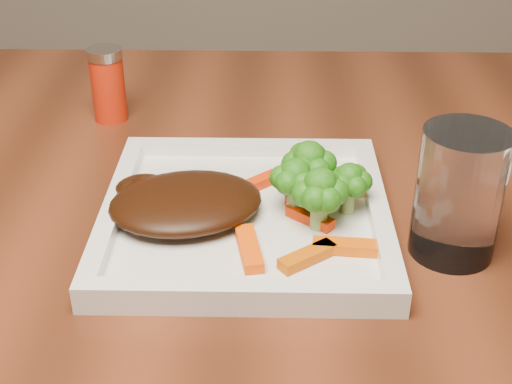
{
  "coord_description": "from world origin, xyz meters",
  "views": [
    {
      "loc": [
        0.13,
        -0.6,
        1.13
      ],
      "look_at": [
        0.12,
        -0.02,
        0.79
      ],
      "focal_mm": 50.0,
      "sensor_mm": 36.0,
      "label": 1
    }
  ],
  "objects_px": {
    "plate": "(246,220)",
    "steak": "(186,202)",
    "spice_shaker": "(108,85)",
    "drinking_glass": "(459,194)"
  },
  "relations": [
    {
      "from": "steak",
      "to": "drinking_glass",
      "type": "distance_m",
      "value": 0.25
    },
    {
      "from": "spice_shaker",
      "to": "drinking_glass",
      "type": "xyz_separation_m",
      "value": [
        0.36,
        -0.28,
        0.01
      ]
    },
    {
      "from": "steak",
      "to": "spice_shaker",
      "type": "relative_size",
      "value": 1.58
    },
    {
      "from": "spice_shaker",
      "to": "drinking_glass",
      "type": "bearing_deg",
      "value": -37.15
    },
    {
      "from": "steak",
      "to": "drinking_glass",
      "type": "bearing_deg",
      "value": -8.09
    },
    {
      "from": "steak",
      "to": "spice_shaker",
      "type": "bearing_deg",
      "value": 116.39
    },
    {
      "from": "steak",
      "to": "spice_shaker",
      "type": "distance_m",
      "value": 0.27
    },
    {
      "from": "plate",
      "to": "steak",
      "type": "bearing_deg",
      "value": -176.11
    },
    {
      "from": "steak",
      "to": "plate",
      "type": "bearing_deg",
      "value": 3.89
    },
    {
      "from": "spice_shaker",
      "to": "drinking_glass",
      "type": "height_order",
      "value": "drinking_glass"
    }
  ]
}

